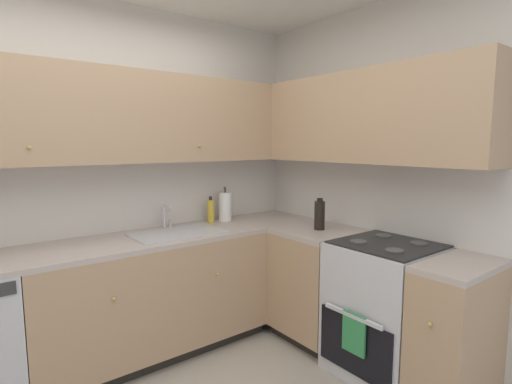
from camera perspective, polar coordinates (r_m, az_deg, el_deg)
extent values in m
cube|color=silver|center=(3.06, -24.89, 1.42)|extent=(3.81, 0.05, 2.58)
cube|color=silver|center=(2.92, 23.43, 1.25)|extent=(0.05, 3.20, 2.58)
cube|color=tan|center=(3.06, -14.90, -13.90)|extent=(1.68, 0.60, 0.76)
cube|color=black|center=(3.27, -14.86, -20.75)|extent=(1.68, 0.54, 0.09)
sphere|color=tan|center=(2.62, -19.97, -14.42)|extent=(0.02, 0.02, 0.02)
sphere|color=tan|center=(2.91, -5.66, -11.82)|extent=(0.02, 0.02, 0.02)
cube|color=#B7A89E|center=(2.95, -15.20, -6.62)|extent=(2.89, 0.60, 0.03)
cube|color=tan|center=(3.23, 9.05, -12.65)|extent=(0.60, 0.57, 0.76)
cube|color=black|center=(3.41, 9.27, -19.29)|extent=(0.54, 0.57, 0.09)
cube|color=tan|center=(2.66, 27.16, -17.78)|extent=(0.60, 0.32, 0.76)
sphere|color=tan|center=(2.35, 23.96, -17.22)|extent=(0.02, 0.02, 0.02)
cube|color=#B7A89E|center=(3.11, 9.19, -5.71)|extent=(0.60, 0.57, 0.03)
cube|color=#B7A89E|center=(2.53, 27.69, -9.50)|extent=(0.60, 0.32, 0.03)
cube|color=silver|center=(2.90, 18.35, -15.83)|extent=(0.64, 0.62, 0.89)
cube|color=black|center=(2.73, 14.10, -20.93)|extent=(0.02, 0.55, 0.37)
cube|color=silver|center=(2.62, 13.93, -17.11)|extent=(0.02, 0.43, 0.02)
cube|color=black|center=(2.76, 18.72, -7.17)|extent=(0.59, 0.60, 0.01)
cube|color=silver|center=(3.00, 22.02, -4.84)|extent=(0.03, 0.60, 0.15)
cylinder|color=#4C4C4C|center=(2.57, 19.52, -8.02)|extent=(0.11, 0.11, 0.01)
cylinder|color=#4C4C4C|center=(2.72, 14.67, -7.00)|extent=(0.11, 0.11, 0.01)
cylinder|color=#4C4C4C|center=(2.81, 22.67, -6.90)|extent=(0.11, 0.11, 0.01)
cylinder|color=#4C4C4C|center=(2.95, 18.04, -6.05)|extent=(0.11, 0.11, 0.01)
cube|color=#338C4C|center=(2.66, 14.05, -19.36)|extent=(0.02, 0.17, 0.26)
cube|color=tan|center=(2.95, -19.74, 10.23)|extent=(2.57, 0.32, 0.64)
sphere|color=tan|center=(2.65, -30.14, 5.62)|extent=(0.02, 0.02, 0.02)
sphere|color=tan|center=(3.01, -8.22, 6.57)|extent=(0.02, 0.02, 0.02)
cube|color=tan|center=(3.05, 13.55, 10.34)|extent=(0.32, 2.08, 0.64)
cube|color=#B7B7BC|center=(3.00, -11.31, -5.85)|extent=(0.67, 0.40, 0.01)
cube|color=gray|center=(3.01, -11.28, -6.76)|extent=(0.61, 0.36, 0.09)
cube|color=#99999E|center=(3.00, -11.29, -6.51)|extent=(0.02, 0.35, 0.06)
cylinder|color=silver|center=(3.18, -13.19, -3.51)|extent=(0.02, 0.02, 0.18)
cylinder|color=silver|center=(3.10, -12.66, -2.23)|extent=(0.02, 0.15, 0.02)
cylinder|color=silver|center=(3.21, -12.35, -4.52)|extent=(0.02, 0.02, 0.06)
cylinder|color=gold|center=(3.35, -6.62, -2.78)|extent=(0.06, 0.06, 0.19)
cylinder|color=#262626|center=(3.34, -6.64, -0.92)|extent=(0.03, 0.03, 0.03)
cylinder|color=white|center=(3.40, -4.52, -2.13)|extent=(0.11, 0.11, 0.25)
cylinder|color=#3F3F3F|center=(3.40, -4.52, -1.80)|extent=(0.02, 0.02, 0.31)
cylinder|color=black|center=(3.09, 9.24, -3.40)|extent=(0.08, 0.08, 0.22)
cylinder|color=black|center=(3.07, 9.29, -1.15)|extent=(0.05, 0.05, 0.02)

